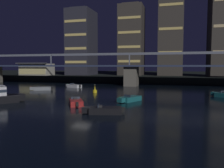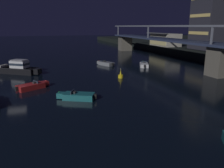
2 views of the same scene
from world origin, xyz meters
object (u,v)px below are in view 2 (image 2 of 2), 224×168
at_px(cabin_cruiser_near_left, 19,68).
at_px(waterfront_pavilion, 165,40).
at_px(speedboat_near_center, 77,96).
at_px(speedboat_mid_center, 144,65).
at_px(speedboat_far_left, 32,86).
at_px(tower_west_low, 216,6).
at_px(river_bridge, 223,52).
at_px(speedboat_mid_left, 106,63).
at_px(channel_buoy, 121,75).

bearing_deg(cabin_cruiser_near_left, waterfront_pavilion, 117.08).
xyz_separation_m(speedboat_near_center, speedboat_mid_center, (-19.02, 19.02, 0.00)).
bearing_deg(speedboat_far_left, tower_west_low, 112.38).
relative_size(speedboat_near_center, speedboat_far_left, 1.02).
distance_m(speedboat_near_center, speedboat_mid_center, 26.89).
relative_size(river_bridge, cabin_cruiser_near_left, 11.86).
xyz_separation_m(tower_west_low, cabin_cruiser_near_left, (8.97, -55.37, -13.78)).
relative_size(tower_west_low, speedboat_near_center, 5.17).
bearing_deg(tower_west_low, speedboat_far_left, -67.62).
bearing_deg(speedboat_mid_left, river_bridge, 42.69).
xyz_separation_m(tower_west_low, waterfront_pavilion, (-15.64, -7.24, -10.39)).
bearing_deg(speedboat_mid_center, speedboat_far_left, -64.02).
distance_m(tower_west_low, cabin_cruiser_near_left, 57.76).
bearing_deg(speedboat_mid_center, cabin_cruiser_near_left, -91.64).
distance_m(river_bridge, speedboat_mid_center, 17.04).
relative_size(tower_west_low, waterfront_pavilion, 2.06).
relative_size(speedboat_mid_center, channel_buoy, 2.87).
height_order(cabin_cruiser_near_left, channel_buoy, cabin_cruiser_near_left).
relative_size(speedboat_mid_left, speedboat_far_left, 1.01).
bearing_deg(tower_west_low, river_bridge, -39.08).
bearing_deg(river_bridge, cabin_cruiser_near_left, -111.97).
relative_size(river_bridge, speedboat_mid_left, 20.77).
relative_size(speedboat_near_center, channel_buoy, 2.81).
height_order(speedboat_mid_left, channel_buoy, channel_buoy).
xyz_separation_m(cabin_cruiser_near_left, speedboat_mid_left, (-3.82, 19.22, -0.64)).
bearing_deg(speedboat_far_left, cabin_cruiser_near_left, -168.51).
bearing_deg(speedboat_near_center, speedboat_far_left, -141.58).
height_order(speedboat_mid_center, channel_buoy, channel_buoy).
relative_size(tower_west_low, speedboat_mid_left, 5.17).
bearing_deg(channel_buoy, cabin_cruiser_near_left, -119.92).
bearing_deg(channel_buoy, speedboat_mid_center, 135.09).
height_order(tower_west_low, speedboat_mid_center, tower_west_low).
relative_size(river_bridge, tower_west_low, 4.01).
distance_m(waterfront_pavilion, speedboat_mid_left, 35.84).
height_order(tower_west_low, speedboat_far_left, tower_west_low).
bearing_deg(river_bridge, speedboat_mid_center, -146.87).
distance_m(river_bridge, cabin_cruiser_near_left, 39.22).
xyz_separation_m(waterfront_pavilion, speedboat_mid_left, (20.78, -28.92, -4.02)).
bearing_deg(speedboat_near_center, waterfront_pavilion, 138.02).
distance_m(speedboat_mid_center, channel_buoy, 13.34).
bearing_deg(waterfront_pavilion, speedboat_far_left, -50.62).
bearing_deg(speedboat_mid_center, waterfront_pavilion, 140.48).
height_order(cabin_cruiser_near_left, speedboat_mid_center, cabin_cruiser_near_left).
bearing_deg(speedboat_far_left, speedboat_near_center, 38.42).
bearing_deg(cabin_cruiser_near_left, tower_west_low, 99.20).
xyz_separation_m(cabin_cruiser_near_left, channel_buoy, (10.23, 17.77, -0.57)).
bearing_deg(river_bridge, tower_west_low, 140.92).
xyz_separation_m(river_bridge, cabin_cruiser_near_left, (-14.61, -36.22, -3.54)).
height_order(cabin_cruiser_near_left, speedboat_near_center, cabin_cruiser_near_left).
relative_size(tower_west_low, channel_buoy, 14.52).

